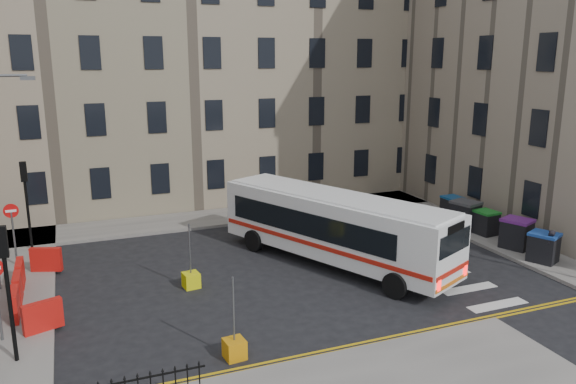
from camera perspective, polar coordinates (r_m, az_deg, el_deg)
ground at (r=24.67m, az=4.01°, el=-7.36°), size 120.00×120.00×0.00m
pavement_north at (r=30.86m, az=-13.22°, el=-3.21°), size 36.00×3.20×0.15m
pavement_east at (r=32.43m, az=15.38°, el=-2.52°), size 2.40×26.00×0.15m
terrace_north at (r=36.35m, az=-17.27°, el=12.72°), size 38.30×10.80×17.20m
traffic_light_nw at (r=27.92m, az=-25.09°, el=0.01°), size 0.28×0.22×4.10m
traffic_light_sw at (r=17.85m, az=-26.72°, el=-7.38°), size 0.28×0.22×4.10m
no_entry_north at (r=26.21m, az=-26.22°, el=-2.73°), size 0.60×0.08×3.00m
roadworks_barriers at (r=22.80m, az=-24.86°, el=-8.70°), size 1.66×6.26×1.00m
bus at (r=24.24m, az=4.72°, el=-3.39°), size 6.98×11.13×3.03m
wheelie_bin_a at (r=26.74m, az=24.52°, el=-5.11°), size 1.40×1.48×1.28m
wheelie_bin_b at (r=28.07m, az=22.19°, el=-3.91°), size 1.49×1.58×1.39m
wheelie_bin_c at (r=29.72m, az=19.45°, el=-2.93°), size 1.04×1.17×1.20m
wheelie_bin_d at (r=30.32m, az=17.55°, el=-2.22°), size 1.45×1.57×1.44m
wheelie_bin_e at (r=32.08m, az=16.35°, el=-1.50°), size 0.98×1.12×1.20m
pedestrian at (r=26.38m, az=25.00°, el=-5.13°), size 0.67×0.62×1.54m
bollard_yellow at (r=22.52m, az=-9.81°, el=-8.82°), size 0.68×0.68×0.60m
bollard_chevron at (r=17.50m, az=-5.46°, el=-15.58°), size 0.66×0.66×0.60m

